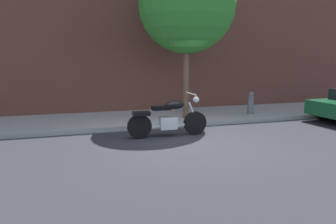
% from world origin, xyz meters
% --- Properties ---
extents(ground_plane, '(60.00, 60.00, 0.00)m').
position_xyz_m(ground_plane, '(0.00, 0.00, 0.00)').
color(ground_plane, '#28282D').
extents(sidewalk, '(25.88, 2.60, 0.14)m').
position_xyz_m(sidewalk, '(0.00, 2.72, 0.07)').
color(sidewalk, '#9B9B9B').
rests_on(sidewalk, ground).
extents(motorcycle, '(2.13, 0.70, 1.12)m').
position_xyz_m(motorcycle, '(-0.13, 0.55, 0.46)').
color(motorcycle, black).
rests_on(motorcycle, ground).
extents(street_tree, '(2.92, 2.92, 5.07)m').
position_xyz_m(street_tree, '(0.93, 2.13, 3.60)').
color(street_tree, brown).
rests_on(street_tree, ground).
extents(fire_hydrant, '(0.20, 0.20, 0.91)m').
position_xyz_m(fire_hydrant, '(3.29, 2.17, 0.46)').
color(fire_hydrant, slate).
rests_on(fire_hydrant, ground).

